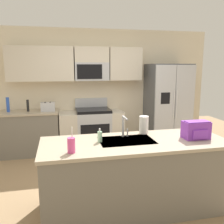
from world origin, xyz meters
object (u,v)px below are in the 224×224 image
at_px(range_oven, 92,130).
at_px(drink_cup_pink, 71,145).
at_px(sink_faucet, 124,125).
at_px(paper_towel_roll, 144,125).
at_px(backpack, 196,130).
at_px(refrigerator, 167,106).
at_px(pepper_mill, 28,106).
at_px(bottle_blue, 8,105).
at_px(toaster, 48,107).
at_px(soap_dispenser, 100,137).

height_order(range_oven, drink_cup_pink, drink_cup_pink).
relative_size(sink_faucet, paper_towel_roll, 1.17).
relative_size(drink_cup_pink, backpack, 0.89).
bearing_deg(backpack, refrigerator, 73.38).
distance_m(pepper_mill, paper_towel_roll, 2.69).
height_order(range_oven, bottle_blue, bottle_blue).
bearing_deg(range_oven, bottle_blue, 179.14).
relative_size(paper_towel_roll, backpack, 0.75).
relative_size(pepper_mill, sink_faucet, 0.84).
distance_m(refrigerator, backpack, 2.45).
height_order(bottle_blue, sink_faucet, bottle_blue).
bearing_deg(refrigerator, toaster, 179.57).
height_order(paper_towel_roll, backpack, paper_towel_roll).
xyz_separation_m(range_oven, sink_faucet, (0.14, -2.17, 0.62)).
distance_m(range_oven, bottle_blue, 1.78).
height_order(toaster, soap_dispenser, toaster).
distance_m(bottle_blue, soap_dispenser, 2.76).
bearing_deg(backpack, range_oven, 112.88).
bearing_deg(toaster, bottle_blue, 174.30).
distance_m(toaster, drink_cup_pink, 2.58).
distance_m(range_oven, toaster, 1.05).
distance_m(bottle_blue, drink_cup_pink, 2.86).
bearing_deg(toaster, drink_cup_pink, -82.50).
xyz_separation_m(range_oven, toaster, (-0.89, -0.05, 0.55)).
relative_size(refrigerator, sink_faucet, 6.56).
height_order(refrigerator, soap_dispenser, refrigerator).
relative_size(drink_cup_pink, paper_towel_roll, 1.19).
relative_size(toaster, bottle_blue, 0.95).
bearing_deg(sink_faucet, pepper_mill, 123.40).
distance_m(bottle_blue, paper_towel_roll, 2.97).
bearing_deg(drink_cup_pink, range_oven, 77.95).
relative_size(bottle_blue, soap_dispenser, 1.73).
distance_m(refrigerator, soap_dispenser, 2.95).
bearing_deg(backpack, pepper_mill, 133.67).
bearing_deg(range_oven, backpack, -67.12).
height_order(toaster, sink_faucet, sink_faucet).
height_order(drink_cup_pink, paper_towel_roll, drink_cup_pink).
bearing_deg(range_oven, toaster, -176.64).
distance_m(drink_cup_pink, paper_towel_roll, 1.15).
distance_m(refrigerator, drink_cup_pink, 3.41).
xyz_separation_m(toaster, sink_faucet, (1.04, -2.12, 0.08)).
bearing_deg(pepper_mill, sink_faucet, -56.60).
distance_m(range_oven, soap_dispenser, 2.37).
bearing_deg(refrigerator, pepper_mill, 178.68).
bearing_deg(backpack, sink_faucet, 164.09).
distance_m(toaster, soap_dispenser, 2.36).
height_order(drink_cup_pink, backpack, drink_cup_pink).
bearing_deg(range_oven, paper_towel_roll, -77.57).
height_order(sink_faucet, soap_dispenser, sink_faucet).
xyz_separation_m(bottle_blue, paper_towel_roll, (2.12, -2.08, -0.03)).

